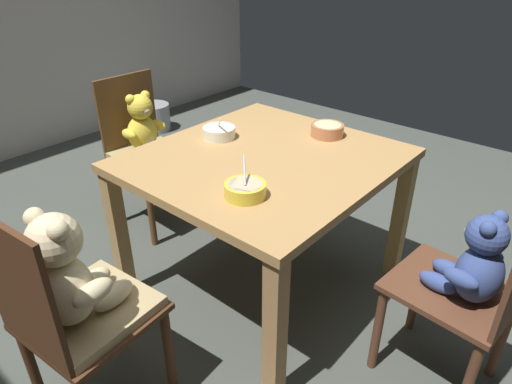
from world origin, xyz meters
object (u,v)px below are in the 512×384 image
Objects in this scene: teddy_chair_near_front at (474,276)px; teddy_chair_far_center at (146,141)px; porridge_bowl_white_far_center at (219,132)px; teddy_chair_near_left at (72,293)px; porridge_bowl_terracotta_near_right at (327,130)px; porridge_bowl_yellow_near_left at (245,190)px; metal_pail at (154,117)px; dining_table at (264,175)px.

teddy_chair_far_center is at bearing 4.88° from teddy_chair_near_front.
teddy_chair_near_front is 5.69× the size of porridge_bowl_white_far_center.
teddy_chair_near_front is 0.98× the size of teddy_chair_near_left.
porridge_bowl_terracotta_near_right is at bearing 20.93° from teddy_chair_far_center.
metal_pail is at bearing 60.29° from porridge_bowl_yellow_near_left.
metal_pail is (0.98, 1.85, -0.62)m from porridge_bowl_white_far_center.
dining_table is 6.96× the size of porridge_bowl_white_far_center.
porridge_bowl_terracotta_near_right is 2.40m from metal_pail.
teddy_chair_far_center is 5.68× the size of porridge_bowl_yellow_near_left.
teddy_chair_far_center is at bearing 109.34° from porridge_bowl_terracotta_near_right.
teddy_chair_near_left is 1.03m from porridge_bowl_white_far_center.
porridge_bowl_terracotta_near_right reaches higher than dining_table.
teddy_chair_near_front is 1.35m from teddy_chair_near_left.
porridge_bowl_white_far_center reaches higher than metal_pail.
porridge_bowl_yellow_near_left reaches higher than porridge_bowl_terracotta_near_right.
teddy_chair_near_front is at bearing -65.31° from porridge_bowl_yellow_near_left.
dining_table is 0.32m from porridge_bowl_white_far_center.
teddy_chair_near_left reaches higher than porridge_bowl_yellow_near_left.
metal_pail is at bearing -12.59° from teddy_chair_near_front.
teddy_chair_far_center is 1.33m from teddy_chair_near_left.
teddy_chair_near_front reaches higher than porridge_bowl_yellow_near_left.
teddy_chair_near_left reaches higher than metal_pail.
porridge_bowl_white_far_center is 0.59m from porridge_bowl_yellow_near_left.
porridge_bowl_yellow_near_left is at bearing -21.59° from teddy_chair_near_left.
teddy_chair_near_left reaches higher than teddy_chair_far_center.
porridge_bowl_terracotta_near_right is 0.53× the size of metal_pail.
teddy_chair_far_center reaches higher than porridge_bowl_terracotta_near_right.
teddy_chair_near_front is 3.25m from metal_pail.
porridge_bowl_white_far_center is at bearing 11.50° from teddy_chair_near_left.
teddy_chair_far_center is 0.65m from porridge_bowl_white_far_center.
porridge_bowl_yellow_near_left is at bearing -119.71° from metal_pail.
teddy_chair_near_front reaches higher than porridge_bowl_white_far_center.
teddy_chair_near_front is 2.98× the size of metal_pail.
dining_table is at bearing -115.01° from metal_pail.
teddy_chair_far_center is at bearing 89.28° from porridge_bowl_white_far_center.
dining_table is 0.92m from teddy_chair_far_center.
teddy_chair_near_left is 5.70× the size of porridge_bowl_terracotta_near_right.
teddy_chair_far_center is 5.66× the size of porridge_bowl_white_far_center.
teddy_chair_near_left is (-0.97, 0.93, 0.04)m from teddy_chair_near_front.
metal_pail is at bearing 74.33° from porridge_bowl_terracotta_near_right.
teddy_chair_near_front is 1.25m from porridge_bowl_white_far_center.
teddy_chair_far_center is (0.01, 1.84, 0.00)m from teddy_chair_near_front.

